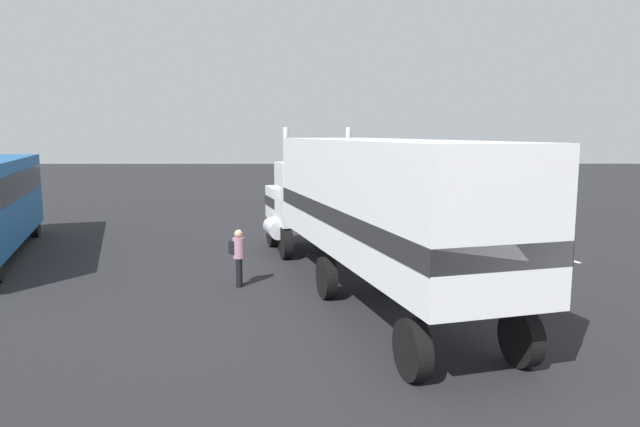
{
  "coord_description": "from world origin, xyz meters",
  "views": [
    {
      "loc": [
        -20.68,
        -0.49,
        4.32
      ],
      "look_at": [
        -1.37,
        -0.57,
        1.6
      ],
      "focal_mm": 32.32,
      "sensor_mm": 36.0,
      "label": 1
    }
  ],
  "objects": [
    {
      "name": "semi_truck",
      "position": [
        -5.59,
        -1.75,
        2.52
      ],
      "size": [
        14.29,
        6.31,
        4.5
      ],
      "color": "white",
      "rests_on": "ground_plane"
    },
    {
      "name": "lane_stripe_near",
      "position": [
        1.24,
        -3.5,
        0.01
      ],
      "size": [
        4.31,
        1.21,
        0.01
      ],
      "primitive_type": "cube",
      "rotation": [
        0.0,
        0.0,
        0.24
      ],
      "color": "silver",
      "rests_on": "ground_plane"
    },
    {
      "name": "ground_plane",
      "position": [
        0.0,
        0.0,
        0.0
      ],
      "size": [
        120.0,
        120.0,
        0.0
      ],
      "primitive_type": "plane",
      "color": "#232326"
    },
    {
      "name": "lane_stripe_mid",
      "position": [
        -2.38,
        -6.35,
        0.01
      ],
      "size": [
        4.24,
        1.51,
        0.01
      ],
      "primitive_type": "cube",
      "rotation": [
        0.0,
        0.0,
        0.31
      ],
      "color": "silver",
      "rests_on": "ground_plane"
    },
    {
      "name": "motorcycle",
      "position": [
        -6.27,
        -5.71,
        0.48
      ],
      "size": [
        2.1,
        0.43,
        1.12
      ],
      "color": "black",
      "rests_on": "ground_plane"
    },
    {
      "name": "person_bystander",
      "position": [
        -4.81,
        1.75,
        0.89
      ],
      "size": [
        0.34,
        0.46,
        1.63
      ],
      "color": "black",
      "rests_on": "ground_plane"
    },
    {
      "name": "lane_stripe_far",
      "position": [
        0.19,
        -8.73,
        0.01
      ],
      "size": [
        4.32,
        1.18,
        0.01
      ],
      "primitive_type": "cube",
      "rotation": [
        0.0,
        0.0,
        0.24
      ],
      "color": "silver",
      "rests_on": "ground_plane"
    }
  ]
}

